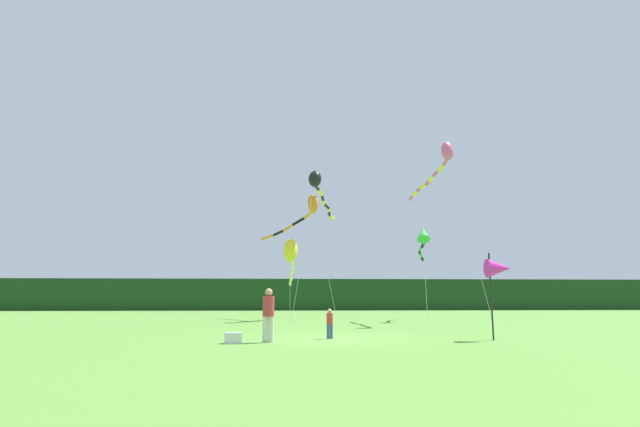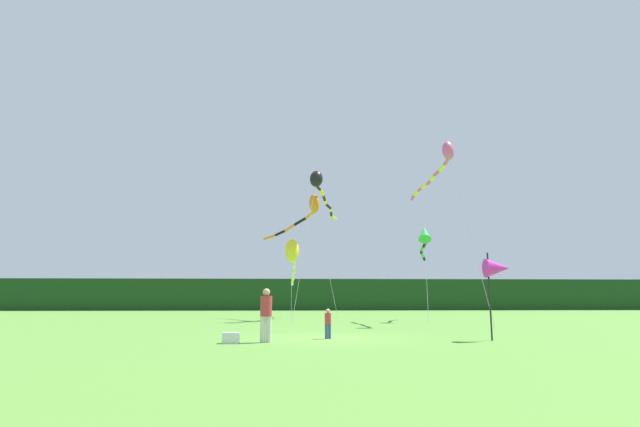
{
  "view_description": "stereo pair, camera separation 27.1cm",
  "coord_description": "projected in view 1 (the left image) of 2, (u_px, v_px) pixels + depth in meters",
  "views": [
    {
      "loc": [
        -1.64,
        -19.65,
        1.5
      ],
      "look_at": [
        0.0,
        6.0,
        5.81
      ],
      "focal_mm": 28.37,
      "sensor_mm": 36.0,
      "label": 1
    },
    {
      "loc": [
        -1.37,
        -19.66,
        1.5
      ],
      "look_at": [
        0.0,
        6.0,
        5.81
      ],
      "focal_mm": 28.37,
      "sensor_mm": 36.0,
      "label": 2
    }
  ],
  "objects": [
    {
      "name": "kite_black",
      "position": [
        317.0,
        184.0,
        35.74
      ],
      "size": [
        3.58,
        10.35,
        10.41
      ],
      "color": "#B2B2B2",
      "rests_on": "ground"
    },
    {
      "name": "person_adult",
      "position": [
        268.0,
        312.0,
        17.43
      ],
      "size": [
        0.4,
        0.4,
        1.83
      ],
      "color": "silver",
      "rests_on": "ground"
    },
    {
      "name": "ground_plane",
      "position": [
        330.0,
        338.0,
        19.19
      ],
      "size": [
        120.0,
        120.0,
        0.0
      ],
      "primitive_type": "plane",
      "color": "#5B9338"
    },
    {
      "name": "person_child",
      "position": [
        330.0,
        322.0,
        18.95
      ],
      "size": [
        0.24,
        0.24,
        1.1
      ],
      "color": "#334C8C",
      "rests_on": "ground"
    },
    {
      "name": "cooler_box",
      "position": [
        234.0,
        338.0,
        16.91
      ],
      "size": [
        0.56,
        0.42,
        0.36
      ],
      "primitive_type": "cube",
      "color": "silver",
      "rests_on": "ground"
    },
    {
      "name": "kite_orange",
      "position": [
        307.0,
        210.0,
        36.32
      ],
      "size": [
        5.35,
        6.88,
        8.89
      ],
      "color": "#B2B2B2",
      "rests_on": "ground"
    },
    {
      "name": "kite_green",
      "position": [
        423.0,
        237.0,
        33.88
      ],
      "size": [
        2.02,
        7.76,
        6.43
      ],
      "color": "#B2B2B2",
      "rests_on": "ground"
    },
    {
      "name": "kite_rainbow",
      "position": [
        441.0,
        162.0,
        30.84
      ],
      "size": [
        1.65,
        9.87,
        10.79
      ],
      "color": "#B2B2B2",
      "rests_on": "ground"
    },
    {
      "name": "distant_treeline",
      "position": [
        300.0,
        295.0,
        63.8
      ],
      "size": [
        108.0,
        3.06,
        3.86
      ],
      "primitive_type": "cube",
      "color": "#193D19",
      "rests_on": "ground"
    },
    {
      "name": "banner_flag_pole",
      "position": [
        499.0,
        269.0,
        18.58
      ],
      "size": [
        0.9,
        0.7,
        3.15
      ],
      "color": "black",
      "rests_on": "ground"
    },
    {
      "name": "kite_yellow",
      "position": [
        291.0,
        254.0,
        35.36
      ],
      "size": [
        0.98,
        8.32,
        5.67
      ],
      "color": "#B2B2B2",
      "rests_on": "ground"
    }
  ]
}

